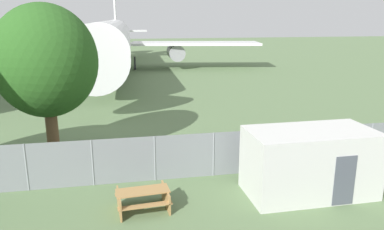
{
  "coord_description": "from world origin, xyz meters",
  "views": [
    {
      "loc": [
        -1.29,
        -4.9,
        6.74
      ],
      "look_at": [
        2.18,
        12.88,
        2.0
      ],
      "focal_mm": 35.0,
      "sensor_mm": 36.0,
      "label": 1
    }
  ],
  "objects": [
    {
      "name": "perimeter_fence",
      "position": [
        0.0,
        9.88,
        0.99
      ],
      "size": [
        56.07,
        0.07,
        1.97
      ],
      "color": "gray",
      "rests_on": "ground"
    },
    {
      "name": "airplane",
      "position": [
        -2.07,
        43.84,
        4.01
      ],
      "size": [
        39.36,
        48.53,
        13.38
      ],
      "rotation": [
        0.0,
        0.0,
        -1.6
      ],
      "color": "white",
      "rests_on": "ground"
    },
    {
      "name": "portable_cabin",
      "position": [
        5.8,
        7.56,
        1.29
      ],
      "size": [
        4.9,
        2.53,
        2.58
      ],
      "rotation": [
        0.0,
        0.0,
        0.01
      ],
      "color": "silver",
      "rests_on": "ground"
    },
    {
      "name": "picnic_bench_open_grass",
      "position": [
        -0.68,
        7.44,
        0.48
      ],
      "size": [
        1.99,
        1.55,
        0.76
      ],
      "rotation": [
        0.0,
        0.0,
        0.08
      ],
      "color": "#A37A47",
      "rests_on": "ground"
    },
    {
      "name": "tree_near_hangar",
      "position": [
        -4.62,
        13.41,
        4.76
      ],
      "size": [
        4.78,
        4.78,
        7.42
      ],
      "color": "brown",
      "rests_on": "ground"
    }
  ]
}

